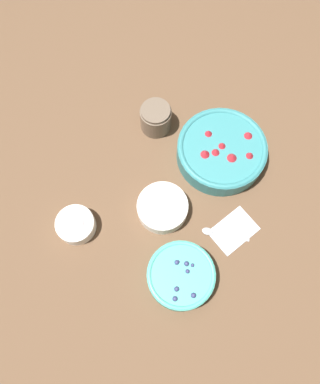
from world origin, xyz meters
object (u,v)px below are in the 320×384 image
(bowl_strawberries, at_px, (221,150))
(bowl_blueberries, at_px, (181,276))
(bowl_bananas, at_px, (164,208))
(bowl_cream, at_px, (76,224))
(jar_chocolate, at_px, (156,119))

(bowl_strawberries, xyz_separation_m, bowl_blueberries, (0.39, 0.09, -0.01))
(bowl_bananas, bearing_deg, bowl_strawberries, 167.93)
(bowl_cream, bearing_deg, bowl_blueberries, 96.14)
(bowl_cream, xyz_separation_m, jar_chocolate, (-0.41, 0.01, 0.01))
(bowl_blueberries, xyz_separation_m, bowl_bananas, (-0.14, -0.14, -0.01))
(bowl_bananas, height_order, bowl_cream, bowl_cream)
(bowl_strawberries, relative_size, bowl_bananas, 1.83)
(bowl_blueberries, distance_m, jar_chocolate, 0.49)
(bowl_strawberries, height_order, bowl_cream, bowl_strawberries)
(bowl_strawberries, bearing_deg, jar_chocolate, -86.66)
(bowl_strawberries, height_order, bowl_blueberries, bowl_strawberries)
(bowl_blueberries, bearing_deg, jar_chocolate, -139.70)
(bowl_bananas, xyz_separation_m, jar_chocolate, (-0.23, -0.17, 0.01))
(bowl_blueberries, height_order, bowl_cream, bowl_blueberries)
(bowl_strawberries, xyz_separation_m, jar_chocolate, (0.01, -0.23, 0.00))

